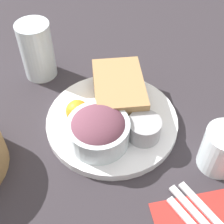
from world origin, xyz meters
TOP-DOWN VIEW (x-y plane):
  - ground_plane at (0.00, 0.00)m, footprint 4.00×4.00m
  - plate at (0.00, 0.00)m, footprint 0.27×0.27m
  - sandwich at (0.05, -0.02)m, footprint 0.16×0.11m
  - salad_bowl at (-0.05, 0.04)m, footprint 0.12×0.12m
  - dressing_cup at (-0.05, -0.05)m, footprint 0.06×0.06m
  - orange_wedge at (0.01, 0.07)m, footprint 0.05×0.05m
  - drink_glass at (0.19, 0.14)m, footprint 0.08×0.08m
  - water_glass at (-0.13, -0.17)m, footprint 0.07×0.07m

SIDE VIEW (x-z plane):
  - ground_plane at x=0.00m, z-range 0.00..0.00m
  - plate at x=0.00m, z-range 0.00..0.02m
  - dressing_cup at x=-0.05m, z-range 0.02..0.06m
  - orange_wedge at x=0.01m, z-range 0.02..0.06m
  - water_glass at x=-0.13m, z-range 0.00..0.09m
  - sandwich at x=0.05m, z-range 0.02..0.07m
  - salad_bowl at x=-0.05m, z-range 0.02..0.08m
  - drink_glass at x=0.19m, z-range 0.00..0.14m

